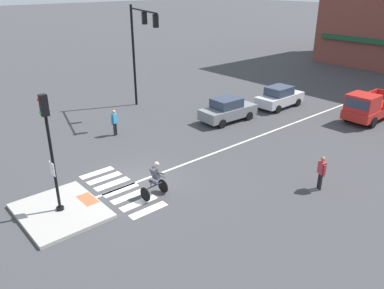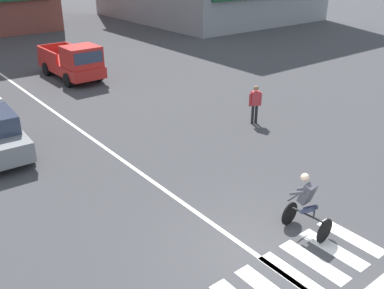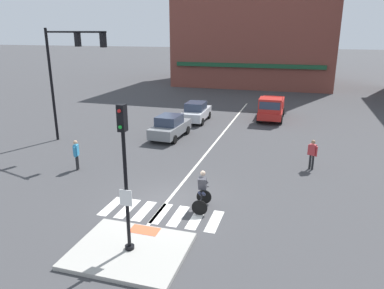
# 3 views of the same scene
# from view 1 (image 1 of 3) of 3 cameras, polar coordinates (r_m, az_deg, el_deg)

# --- Properties ---
(ground_plane) EXTENTS (300.00, 300.00, 0.00)m
(ground_plane) POSITION_cam_1_polar(r_m,az_deg,el_deg) (18.92, -7.99, -5.69)
(ground_plane) COLOR #3D3D3F
(traffic_island) EXTENTS (3.84, 3.21, 0.15)m
(traffic_island) POSITION_cam_1_polar(r_m,az_deg,el_deg) (17.43, -18.88, -9.29)
(traffic_island) COLOR #A3A099
(traffic_island) RESTS_ON ground
(tactile_pad_front) EXTENTS (1.10, 0.60, 0.01)m
(tactile_pad_front) POSITION_cam_1_polar(r_m,az_deg,el_deg) (17.78, -15.19, -7.81)
(tactile_pad_front) COLOR #DB5B38
(tactile_pad_front) RESTS_ON traffic_island
(signal_pole) EXTENTS (0.44, 0.38, 5.01)m
(signal_pole) POSITION_cam_1_polar(r_m,az_deg,el_deg) (16.05, -20.31, 0.07)
(signal_pole) COLOR black
(signal_pole) RESTS_ON traffic_island
(crosswalk_stripe_a) EXTENTS (0.44, 1.80, 0.01)m
(crosswalk_stripe_a) POSITION_cam_1_polar(r_m,az_deg,el_deg) (20.29, -13.88, -4.07)
(crosswalk_stripe_a) COLOR silver
(crosswalk_stripe_a) RESTS_ON ground
(crosswalk_stripe_b) EXTENTS (0.44, 1.80, 0.01)m
(crosswalk_stripe_b) POSITION_cam_1_polar(r_m,az_deg,el_deg) (19.68, -12.84, -4.87)
(crosswalk_stripe_b) COLOR silver
(crosswalk_stripe_b) RESTS_ON ground
(crosswalk_stripe_c) EXTENTS (0.44, 1.80, 0.01)m
(crosswalk_stripe_c) POSITION_cam_1_polar(r_m,az_deg,el_deg) (19.08, -11.73, -5.71)
(crosswalk_stripe_c) COLOR silver
(crosswalk_stripe_c) RESTS_ON ground
(crosswalk_stripe_d) EXTENTS (0.44, 1.80, 0.01)m
(crosswalk_stripe_d) POSITION_cam_1_polar(r_m,az_deg,el_deg) (18.49, -10.54, -6.60)
(crosswalk_stripe_d) COLOR silver
(crosswalk_stripe_d) RESTS_ON ground
(crosswalk_stripe_e) EXTENTS (0.44, 1.80, 0.01)m
(crosswalk_stripe_e) POSITION_cam_1_polar(r_m,az_deg,el_deg) (17.91, -9.27, -7.55)
(crosswalk_stripe_e) COLOR silver
(crosswalk_stripe_e) RESTS_ON ground
(crosswalk_stripe_f) EXTENTS (0.44, 1.80, 0.01)m
(crosswalk_stripe_f) POSITION_cam_1_polar(r_m,az_deg,el_deg) (17.35, -7.90, -8.56)
(crosswalk_stripe_f) COLOR silver
(crosswalk_stripe_f) RESTS_ON ground
(crosswalk_stripe_g) EXTENTS (0.44, 1.80, 0.01)m
(crosswalk_stripe_g) POSITION_cam_1_polar(r_m,az_deg,el_deg) (16.80, -6.45, -9.63)
(crosswalk_stripe_g) COLOR silver
(crosswalk_stripe_g) RESTS_ON ground
(lane_centre_line) EXTENTS (0.14, 28.00, 0.01)m
(lane_centre_line) POSITION_cam_1_polar(r_m,az_deg,el_deg) (25.23, 11.12, 1.69)
(lane_centre_line) COLOR silver
(lane_centre_line) RESTS_ON ground
(traffic_light_mast) EXTENTS (5.24, 1.63, 7.46)m
(traffic_light_mast) POSITION_cam_1_polar(r_m,az_deg,el_deg) (28.28, -7.81, 15.02)
(traffic_light_mast) COLOR black
(traffic_light_mast) RESTS_ON ground
(car_grey_westbound_far) EXTENTS (1.99, 4.18, 1.64)m
(car_grey_westbound_far) POSITION_cam_1_polar(r_m,az_deg,el_deg) (26.79, 5.29, 5.15)
(car_grey_westbound_far) COLOR slate
(car_grey_westbound_far) RESTS_ON ground
(car_silver_westbound_distant) EXTENTS (1.92, 4.14, 1.64)m
(car_silver_westbound_distant) POSITION_cam_1_polar(r_m,az_deg,el_deg) (30.42, 12.83, 6.88)
(car_silver_westbound_distant) COLOR silver
(car_silver_westbound_distant) RESTS_ON ground
(pickup_truck_red_eastbound_distant) EXTENTS (2.10, 5.12, 2.08)m
(pickup_truck_red_eastbound_distant) POSITION_cam_1_polar(r_m,az_deg,el_deg) (29.36, 24.75, 5.05)
(pickup_truck_red_eastbound_distant) COLOR red
(pickup_truck_red_eastbound_distant) RESTS_ON ground
(cyclist) EXTENTS (0.75, 1.14, 1.68)m
(cyclist) POSITION_cam_1_polar(r_m,az_deg,el_deg) (17.36, -5.51, -5.11)
(cyclist) COLOR black
(cyclist) RESTS_ON ground
(pedestrian_at_curb_left) EXTENTS (0.31, 0.53, 1.67)m
(pedestrian_at_curb_left) POSITION_cam_1_polar(r_m,az_deg,el_deg) (24.55, -11.40, 3.50)
(pedestrian_at_curb_left) COLOR black
(pedestrian_at_curb_left) RESTS_ON ground
(pedestrian_waiting_far_side) EXTENTS (0.50, 0.36, 1.67)m
(pedestrian_waiting_far_side) POSITION_cam_1_polar(r_m,az_deg,el_deg) (18.77, 18.61, -3.65)
(pedestrian_waiting_far_side) COLOR black
(pedestrian_waiting_far_side) RESTS_ON ground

